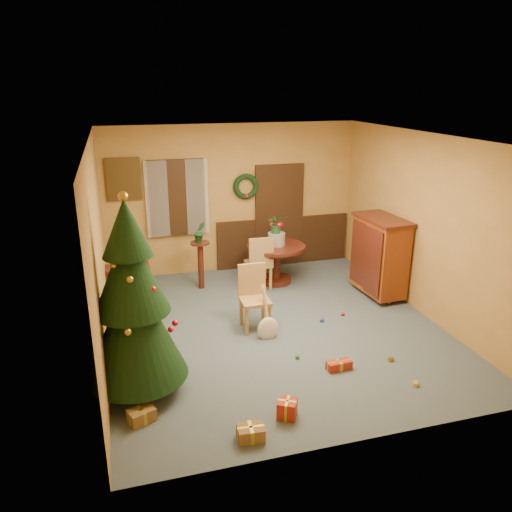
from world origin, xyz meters
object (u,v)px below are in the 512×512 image
object	(u,v)px
dining_table	(276,256)
chair_near	(254,295)
writing_desk	(127,275)
sideboard	(380,254)
christmas_tree	(132,302)

from	to	relation	value
dining_table	chair_near	xyz separation A→B (m)	(-0.90, -1.65, 0.02)
dining_table	writing_desk	distance (m)	2.75
dining_table	writing_desk	size ratio (longest dim) A/B	1.43
chair_near	writing_desk	size ratio (longest dim) A/B	1.33
chair_near	sideboard	bearing A→B (deg)	13.33
chair_near	sideboard	xyz separation A→B (m)	(2.46, 0.58, 0.23)
christmas_tree	writing_desk	xyz separation A→B (m)	(-0.02, 2.73, -0.68)
writing_desk	sideboard	distance (m)	4.40
chair_near	christmas_tree	bearing A→B (deg)	-145.16
writing_desk	sideboard	world-z (taller)	sideboard
christmas_tree	sideboard	bearing A→B (deg)	23.39
chair_near	writing_desk	bearing A→B (deg)	141.62
christmas_tree	writing_desk	distance (m)	2.81
dining_table	christmas_tree	bearing A→B (deg)	-133.02
writing_desk	dining_table	bearing A→B (deg)	3.98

